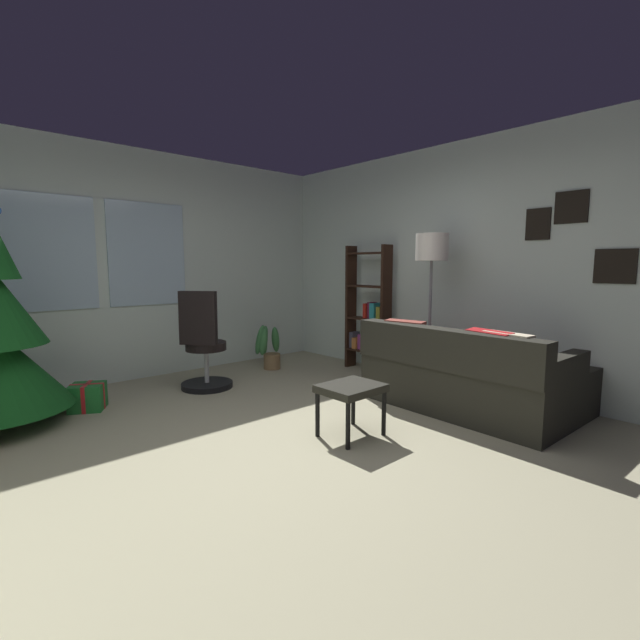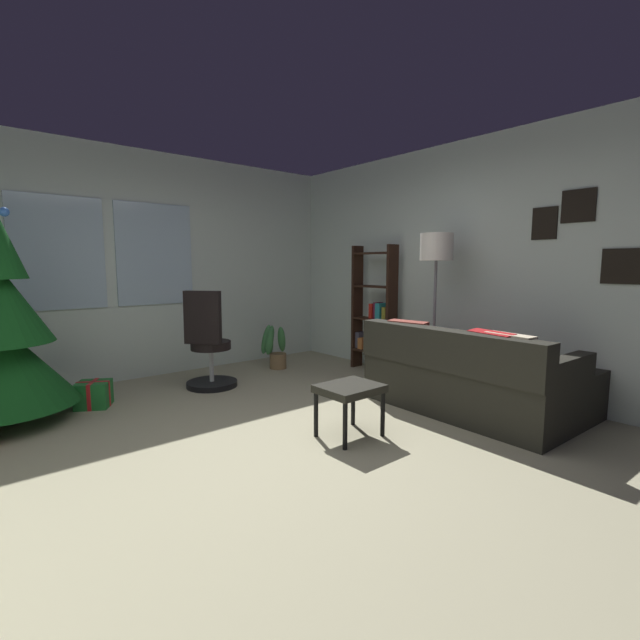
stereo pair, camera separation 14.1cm
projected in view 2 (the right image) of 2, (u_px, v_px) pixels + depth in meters
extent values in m
cube|color=tan|center=(283.00, 454.00, 3.33)|extent=(5.09, 5.62, 0.10)
cube|color=silver|center=(143.00, 266.00, 5.32)|extent=(5.09, 0.10, 2.70)
cube|color=silver|center=(58.00, 253.00, 4.69)|extent=(0.90, 0.03, 1.20)
cube|color=silver|center=(155.00, 254.00, 5.34)|extent=(0.90, 0.03, 1.20)
cube|color=silver|center=(478.00, 266.00, 4.81)|extent=(0.10, 5.62, 2.70)
cube|color=black|center=(545.00, 223.00, 4.19)|extent=(0.02, 0.23, 0.30)
cube|color=black|center=(579.00, 206.00, 3.96)|extent=(0.02, 0.28, 0.29)
cube|color=black|center=(623.00, 266.00, 3.73)|extent=(0.02, 0.32, 0.30)
cube|color=#27261F|center=(466.00, 387.00, 4.15)|extent=(0.92, 1.87, 0.45)
cube|color=#27261F|center=(445.00, 350.00, 3.88)|extent=(0.26, 1.85, 0.36)
cube|color=#27261F|center=(564.00, 371.00, 3.44)|extent=(0.86, 0.17, 0.20)
cube|color=#27261F|center=(398.00, 341.00, 4.77)|extent=(0.86, 0.17, 0.20)
cube|color=#27261F|center=(556.00, 386.00, 4.21)|extent=(0.62, 0.88, 0.45)
cube|color=red|center=(492.00, 356.00, 3.66)|extent=(0.23, 0.42, 0.41)
cube|color=beige|center=(509.00, 359.00, 3.55)|extent=(0.18, 0.41, 0.40)
cube|color=brown|center=(408.00, 341.00, 4.36)|extent=(0.20, 0.42, 0.41)
cube|color=#27261F|center=(350.00, 389.00, 3.50)|extent=(0.47, 0.40, 0.06)
cylinder|color=black|center=(345.00, 426.00, 3.27)|extent=(0.04, 0.04, 0.36)
cylinder|color=black|center=(383.00, 414.00, 3.53)|extent=(0.04, 0.04, 0.36)
cylinder|color=black|center=(316.00, 414.00, 3.53)|extent=(0.04, 0.04, 0.36)
cylinder|color=black|center=(353.00, 404.00, 3.79)|extent=(0.04, 0.04, 0.36)
cylinder|color=#4C331E|center=(5.00, 415.00, 3.82)|extent=(0.12, 0.12, 0.16)
cone|color=#124D1A|center=(0.00, 364.00, 3.77)|extent=(1.19, 1.19, 0.73)
sphere|color=silver|center=(48.00, 331.00, 4.09)|extent=(0.05, 0.05, 0.05)
sphere|color=blue|center=(4.00, 212.00, 3.62)|extent=(0.08, 0.08, 0.08)
cube|color=#1E722D|center=(94.00, 394.00, 4.27)|extent=(0.39, 0.38, 0.25)
cube|color=red|center=(94.00, 394.00, 4.27)|extent=(0.27, 0.18, 0.25)
cube|color=red|center=(94.00, 394.00, 4.27)|extent=(0.17, 0.26, 0.25)
cylinder|color=black|center=(212.00, 384.00, 5.00)|extent=(0.56, 0.56, 0.06)
cylinder|color=#B2B2B7|center=(211.00, 363.00, 4.97)|extent=(0.05, 0.05, 0.41)
cylinder|color=black|center=(211.00, 345.00, 4.94)|extent=(0.44, 0.44, 0.09)
cube|color=black|center=(203.00, 317.00, 4.72)|extent=(0.32, 0.36, 0.57)
cube|color=black|center=(392.00, 311.00, 5.44)|extent=(0.18, 0.04, 1.60)
cube|color=black|center=(357.00, 307.00, 5.90)|extent=(0.18, 0.04, 1.60)
cube|color=black|center=(373.00, 351.00, 5.74)|extent=(0.18, 0.56, 0.02)
cube|color=black|center=(374.00, 319.00, 5.69)|extent=(0.18, 0.56, 0.02)
cube|color=black|center=(374.00, 286.00, 5.64)|extent=(0.18, 0.56, 0.02)
cube|color=black|center=(375.00, 253.00, 5.58)|extent=(0.18, 0.56, 0.02)
cube|color=maroon|center=(386.00, 345.00, 5.59)|extent=(0.13, 0.08, 0.20)
cube|color=#1A4D8E|center=(382.00, 345.00, 5.65)|extent=(0.13, 0.05, 0.16)
cube|color=beige|center=(377.00, 343.00, 5.68)|extent=(0.16, 0.05, 0.20)
cube|color=#377431|center=(374.00, 343.00, 5.74)|extent=(0.14, 0.07, 0.18)
cube|color=#7C306D|center=(369.00, 342.00, 5.80)|extent=(0.14, 0.08, 0.20)
cube|color=#B96A32|center=(364.00, 343.00, 5.86)|extent=(0.17, 0.07, 0.14)
cube|color=#434353|center=(360.00, 340.00, 5.93)|extent=(0.14, 0.07, 0.21)
cube|color=olive|center=(387.00, 313.00, 5.53)|extent=(0.14, 0.06, 0.16)
cube|color=teal|center=(382.00, 311.00, 5.58)|extent=(0.17, 0.07, 0.20)
cube|color=maroon|center=(378.00, 310.00, 5.64)|extent=(0.14, 0.05, 0.21)
cube|color=#A41D14|center=(374.00, 311.00, 5.68)|extent=(0.15, 0.05, 0.19)
cylinder|color=slate|center=(432.00, 390.00, 4.79)|extent=(0.28, 0.28, 0.03)
cylinder|color=slate|center=(434.00, 326.00, 4.70)|extent=(0.03, 0.03, 1.37)
cylinder|color=white|center=(437.00, 247.00, 4.60)|extent=(0.34, 0.34, 0.28)
cylinder|color=olive|center=(278.00, 361.00, 5.87)|extent=(0.22, 0.22, 0.20)
ellipsoid|color=#36713C|center=(270.00, 338.00, 5.99)|extent=(0.17, 0.12, 0.37)
ellipsoid|color=#36713C|center=(269.00, 342.00, 5.74)|extent=(0.14, 0.13, 0.36)
ellipsoid|color=#36713C|center=(266.00, 339.00, 5.78)|extent=(0.19, 0.19, 0.41)
ellipsoid|color=#36713C|center=(269.00, 342.00, 5.80)|extent=(0.18, 0.17, 0.35)
ellipsoid|color=#36713C|center=(282.00, 339.00, 5.87)|extent=(0.18, 0.18, 0.39)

